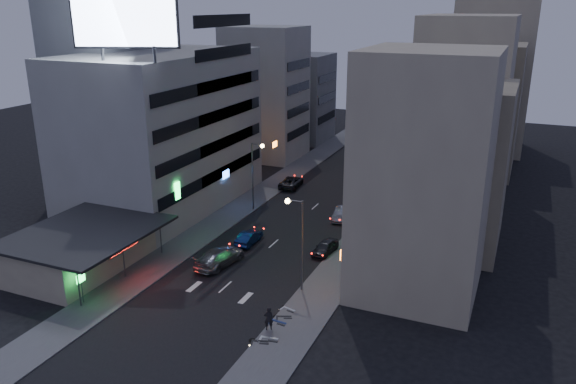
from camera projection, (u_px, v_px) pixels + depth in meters
The scene contains 29 objects.
ground at pixel (201, 309), 44.82m from camera, with size 180.00×180.00×0.00m, color black.
sidewalk_left at pixel (269, 188), 73.92m from camera, with size 4.00×120.00×0.12m, color #4C4C4F.
sidewalk_right at pixel (388, 205), 67.94m from camera, with size 4.00×120.00×0.12m, color #4C4C4F.
food_court at pixel (80, 248), 51.13m from camera, with size 11.00×13.00×3.88m.
white_building at pixel (163, 131), 65.73m from camera, with size 14.00×24.00×18.00m, color #A4A39F.
grey_tower at pixel (111, 56), 69.15m from camera, with size 10.00×14.00×34.00m, color slate.
shophouse_near at pixel (424, 176), 45.17m from camera, with size 10.00×11.00×20.00m, color #B9AE91.
shophouse_mid at pixel (448, 165), 55.64m from camera, with size 11.00×12.00×16.00m, color tan.
shophouse_far at pixel (462, 112), 66.19m from camera, with size 10.00×14.00×22.00m, color #B9AE91.
far_left_a at pixel (265, 93), 86.62m from camera, with size 11.00×10.00×20.00m, color #A4A39F.
far_left_b at pixel (295, 97), 98.93m from camera, with size 12.00×10.00×15.00m, color slate.
far_right_a at pixel (477, 109), 79.70m from camera, with size 11.00×12.00×18.00m, color tan.
far_right_b at pixel (491, 76), 90.75m from camera, with size 12.00×12.00×24.00m, color #B9AE91.
billboard at pixel (125, 21), 51.46m from camera, with size 9.52×3.75×6.20m.
street_lamp_right_near at pixel (298, 232), 46.13m from camera, with size 1.60×0.44×8.02m.
street_lamp_left at pixel (256, 167), 64.48m from camera, with size 1.60×0.44×8.02m.
street_lamp_right_far at pixel (393, 143), 75.74m from camera, with size 1.60×0.44×8.02m.
parked_car_right_near at pixel (325, 247), 54.61m from camera, with size 1.52×3.79×1.29m, color #27282C.
parked_car_right_mid at pixel (341, 214), 63.25m from camera, with size 1.42×4.06×1.34m, color gray.
parked_car_left at pixel (291, 182), 74.45m from camera, with size 2.32×5.03×1.40m, color #28282D.
parked_car_right_far at pixel (366, 196), 69.28m from camera, with size 1.87×4.61×1.34m, color gray.
road_car_blue at pixel (249, 237), 56.87m from camera, with size 1.40×4.02×1.33m, color navy.
road_car_silver at pixel (219, 257), 52.15m from camera, with size 2.33×5.73×1.66m, color #989CA0.
person at pixel (269, 318), 41.50m from camera, with size 0.69×0.45×1.89m, color black.
scooter_black_a at pixel (269, 334), 40.22m from camera, with size 1.87×0.62×1.14m, color black, non-canonical shape.
scooter_silver_a at pixel (279, 331), 40.45m from camera, with size 2.04×0.68×1.25m, color silver, non-canonical shape.
scooter_blue at pixel (287, 317), 42.43m from camera, with size 1.89×0.63×1.15m, color navy, non-canonical shape.
scooter_black_b at pixel (292, 310), 43.46m from camera, with size 1.79×0.60×1.09m, color black, non-canonical shape.
scooter_silver_b at pixel (296, 305), 44.19m from camera, with size 1.76×0.59×1.07m, color #B2B4BA, non-canonical shape.
Camera 1 is at (22.01, -33.53, 23.17)m, focal length 35.00 mm.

